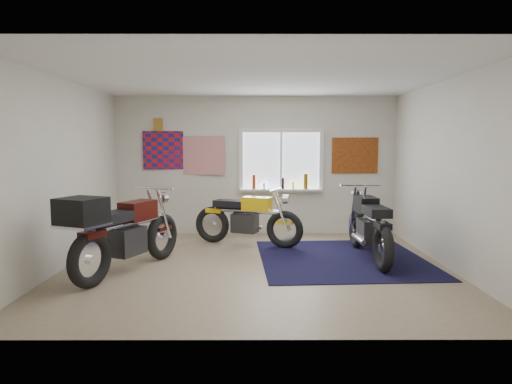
{
  "coord_description": "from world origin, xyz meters",
  "views": [
    {
      "loc": [
        -0.01,
        -6.48,
        1.77
      ],
      "look_at": [
        0.0,
        0.4,
        1.05
      ],
      "focal_mm": 32.0,
      "sensor_mm": 36.0,
      "label": 1
    }
  ],
  "objects_px": {
    "yellow_triumph": "(247,220)",
    "maroon_tourer": "(121,232)",
    "navy_rug": "(342,258)",
    "black_chrome_bike": "(369,227)"
  },
  "relations": [
    {
      "from": "navy_rug",
      "to": "black_chrome_bike",
      "type": "bearing_deg",
      "value": 3.4
    },
    {
      "from": "black_chrome_bike",
      "to": "maroon_tourer",
      "type": "bearing_deg",
      "value": 102.59
    },
    {
      "from": "navy_rug",
      "to": "yellow_triumph",
      "type": "xyz_separation_m",
      "value": [
        -1.49,
        0.99,
        0.44
      ]
    },
    {
      "from": "yellow_triumph",
      "to": "black_chrome_bike",
      "type": "distance_m",
      "value": 2.13
    },
    {
      "from": "yellow_triumph",
      "to": "maroon_tourer",
      "type": "xyz_separation_m",
      "value": [
        -1.67,
        -1.85,
        0.15
      ]
    },
    {
      "from": "black_chrome_bike",
      "to": "maroon_tourer",
      "type": "height_order",
      "value": "maroon_tourer"
    },
    {
      "from": "navy_rug",
      "to": "maroon_tourer",
      "type": "height_order",
      "value": "maroon_tourer"
    },
    {
      "from": "navy_rug",
      "to": "maroon_tourer",
      "type": "xyz_separation_m",
      "value": [
        -3.16,
        -0.86,
        0.59
      ]
    },
    {
      "from": "yellow_triumph",
      "to": "maroon_tourer",
      "type": "bearing_deg",
      "value": -111.47
    },
    {
      "from": "navy_rug",
      "to": "black_chrome_bike",
      "type": "relative_size",
      "value": 1.19
    }
  ]
}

